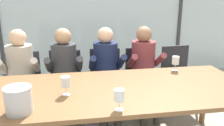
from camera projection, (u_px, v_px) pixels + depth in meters
The scene contains 18 objects.
ground at pixel (105, 109), 3.44m from camera, with size 14.00×14.00×0.00m, color #9E9384.
window_glass_panel at pixel (94, 11), 4.53m from camera, with size 7.83×0.03×2.60m, color silver.
window_mullion_right at pixel (180, 10), 4.78m from camera, with size 0.06×0.06×2.60m, color #38383D.
hillside_vineyard at pixel (86, 20), 7.51m from camera, with size 13.83×2.40×1.61m, color #568942.
dining_table at pixel (118, 94), 2.30m from camera, with size 2.63×1.09×0.75m.
chair_near_curtain at pixel (24, 81), 3.06m from camera, with size 0.48×0.48×0.90m.
chair_left_of_center at pixel (65, 79), 3.16m from camera, with size 0.48×0.48×0.90m.
chair_center at pixel (105, 76), 3.25m from camera, with size 0.47×0.47×0.90m.
chair_right_of_center at pixel (142, 74), 3.33m from camera, with size 0.49×0.49×0.90m.
chair_near_window_right at pixel (177, 72), 3.43m from camera, with size 0.47×0.47×0.90m.
person_beige_jumper at pixel (20, 72), 2.90m from camera, with size 0.48×0.63×1.22m.
person_charcoal_jacket at pixel (65, 69), 2.98m from camera, with size 0.47×0.62×1.22m.
person_navy_polo at pixel (107, 67), 3.06m from camera, with size 0.46×0.61×1.22m.
person_maroon_top at pixel (145, 66), 3.14m from camera, with size 0.47×0.61×1.22m.
ice_bucket_primary at pixel (18, 100), 1.78m from camera, with size 0.21×0.21×0.21m.
wine_glass_by_left_taster at pixel (176, 61), 2.76m from camera, with size 0.08×0.08×0.17m.
wine_glass_near_bucket at pixel (66, 83), 2.09m from camera, with size 0.08×0.08×0.17m.
wine_glass_center_pour at pixel (119, 96), 1.81m from camera, with size 0.08×0.08×0.17m.
Camera 1 is at (-0.39, -2.08, 1.63)m, focal length 37.55 mm.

